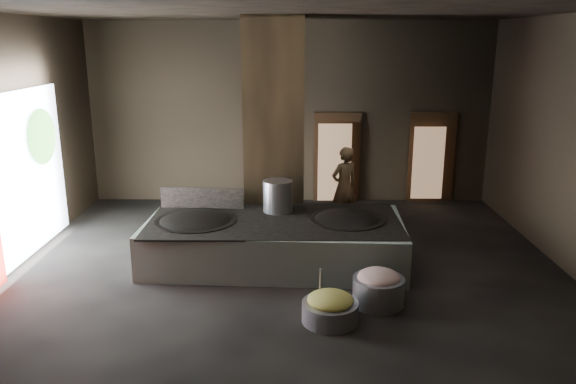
{
  "coord_description": "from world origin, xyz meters",
  "views": [
    {
      "loc": [
        0.09,
        -9.55,
        4.05
      ],
      "look_at": [
        -0.01,
        0.7,
        1.25
      ],
      "focal_mm": 35.0,
      "sensor_mm": 36.0,
      "label": 1
    }
  ],
  "objects_px": {
    "wok_left": "(196,224)",
    "wok_right": "(347,223)",
    "veg_basin": "(330,312)",
    "hearth_platform": "(275,241)",
    "meat_basin": "(378,291)",
    "stock_pot": "(278,196)",
    "cook": "(344,187)"
  },
  "relations": [
    {
      "from": "wok_left",
      "to": "wok_right",
      "type": "relative_size",
      "value": 1.07
    },
    {
      "from": "veg_basin",
      "to": "hearth_platform",
      "type": "bearing_deg",
      "value": 111.21
    },
    {
      "from": "wok_right",
      "to": "meat_basin",
      "type": "distance_m",
      "value": 1.89
    },
    {
      "from": "hearth_platform",
      "to": "veg_basin",
      "type": "height_order",
      "value": "hearth_platform"
    },
    {
      "from": "wok_right",
      "to": "hearth_platform",
      "type": "bearing_deg",
      "value": -177.88
    },
    {
      "from": "hearth_platform",
      "to": "meat_basin",
      "type": "height_order",
      "value": "hearth_platform"
    },
    {
      "from": "stock_pot",
      "to": "cook",
      "type": "xyz_separation_m",
      "value": [
        1.42,
        1.63,
        -0.24
      ]
    },
    {
      "from": "wok_left",
      "to": "veg_basin",
      "type": "relative_size",
      "value": 1.77
    },
    {
      "from": "stock_pot",
      "to": "meat_basin",
      "type": "xyz_separation_m",
      "value": [
        1.64,
        -2.28,
        -0.91
      ]
    },
    {
      "from": "meat_basin",
      "to": "wok_right",
      "type": "bearing_deg",
      "value": 100.73
    },
    {
      "from": "wok_left",
      "to": "wok_right",
      "type": "distance_m",
      "value": 2.8
    },
    {
      "from": "wok_right",
      "to": "veg_basin",
      "type": "distance_m",
      "value": 2.47
    },
    {
      "from": "meat_basin",
      "to": "stock_pot",
      "type": "bearing_deg",
      "value": 125.68
    },
    {
      "from": "veg_basin",
      "to": "stock_pot",
      "type": "bearing_deg",
      "value": 106.48
    },
    {
      "from": "wok_left",
      "to": "meat_basin",
      "type": "distance_m",
      "value": 3.6
    },
    {
      "from": "veg_basin",
      "to": "meat_basin",
      "type": "bearing_deg",
      "value": 35.93
    },
    {
      "from": "hearth_platform",
      "to": "wok_left",
      "type": "xyz_separation_m",
      "value": [
        -1.45,
        -0.05,
        0.34
      ]
    },
    {
      "from": "stock_pot",
      "to": "veg_basin",
      "type": "bearing_deg",
      "value": -73.52
    },
    {
      "from": "hearth_platform",
      "to": "wok_right",
      "type": "relative_size",
      "value": 3.41
    },
    {
      "from": "wok_left",
      "to": "stock_pot",
      "type": "xyz_separation_m",
      "value": [
        1.5,
        0.6,
        0.38
      ]
    },
    {
      "from": "cook",
      "to": "meat_basin",
      "type": "xyz_separation_m",
      "value": [
        0.21,
        -3.91,
        -0.67
      ]
    },
    {
      "from": "wok_right",
      "to": "meat_basin",
      "type": "bearing_deg",
      "value": -79.27
    },
    {
      "from": "cook",
      "to": "wok_left",
      "type": "bearing_deg",
      "value": 6.8
    },
    {
      "from": "wok_right",
      "to": "stock_pot",
      "type": "relative_size",
      "value": 2.25
    },
    {
      "from": "hearth_platform",
      "to": "wok_left",
      "type": "relative_size",
      "value": 3.17
    },
    {
      "from": "stock_pot",
      "to": "cook",
      "type": "height_order",
      "value": "cook"
    },
    {
      "from": "veg_basin",
      "to": "meat_basin",
      "type": "relative_size",
      "value": 1.03
    },
    {
      "from": "cook",
      "to": "meat_basin",
      "type": "height_order",
      "value": "cook"
    },
    {
      "from": "cook",
      "to": "veg_basin",
      "type": "relative_size",
      "value": 2.14
    },
    {
      "from": "hearth_platform",
      "to": "wok_right",
      "type": "distance_m",
      "value": 1.39
    },
    {
      "from": "wok_left",
      "to": "cook",
      "type": "distance_m",
      "value": 3.68
    },
    {
      "from": "wok_left",
      "to": "stock_pot",
      "type": "relative_size",
      "value": 2.42
    }
  ]
}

